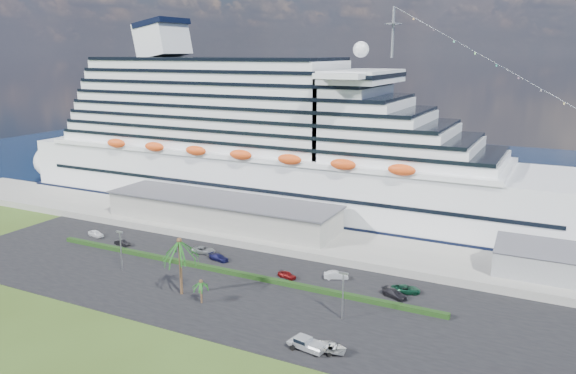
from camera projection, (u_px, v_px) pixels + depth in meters
The scene contains 22 objects.
ground at pixel (215, 314), 95.18m from camera, with size 420.00×420.00×0.00m, color #354B19.
asphalt_lot at pixel (248, 290), 104.72m from camera, with size 140.00×38.00×0.12m, color black.
wharf at pixel (312, 241), 129.70m from camera, with size 240.00×20.00×1.80m, color gray.
water at pixel (412, 172), 208.04m from camera, with size 420.00×160.00×0.02m, color black.
cruise_ship at pixel (278, 150), 156.26m from camera, with size 191.00×38.00×54.00m.
terminal_building at pixel (221, 210), 139.68m from camera, with size 61.00×15.00×6.30m.
port_shed at pixel (563, 264), 106.12m from camera, with size 24.00×12.31×7.37m.
hedge at pixel (227, 271), 112.44m from camera, with size 88.00×1.10×0.90m, color black.
lamp_post_left at pixel (121, 246), 113.13m from camera, with size 1.60×0.35×8.27m.
lamp_post_right at pixel (343, 290), 92.12m from camera, with size 1.60×0.35×8.27m.
palm_tall at pixel (180, 247), 100.88m from camera, with size 8.82×8.82×11.13m.
palm_short at pixel (201, 284), 98.47m from camera, with size 3.53×3.53×4.56m.
parked_car_0 at pixel (96, 234), 134.78m from camera, with size 1.79×4.45×1.52m, color white.
parked_car_1 at pixel (122, 243), 128.62m from camera, with size 1.38×3.95×1.30m, color black.
parked_car_2 at pixel (203, 250), 123.58m from camera, with size 2.47×5.36×1.49m, color gray.
parked_car_3 at pixel (219, 257), 119.33m from camera, with size 1.92×4.72×1.37m, color #11123C.
parked_car_4 at pixel (287, 275), 110.09m from camera, with size 1.58×3.92×1.34m, color maroon.
parked_car_5 at pixel (336, 275), 109.58m from camera, with size 1.65×4.72×1.56m, color silver.
parked_car_6 at pixel (406, 289), 103.21m from camera, with size 2.46×5.32×1.48m, color #0E3A26.
parked_car_7 at pixel (395, 294), 101.34m from camera, with size 2.03×4.98×1.45m, color black.
pickup_truck at pixel (306, 344), 83.26m from camera, with size 5.95×2.97×2.00m.
boat_trailer at pixel (329, 346), 82.36m from camera, with size 6.16×4.43×1.72m.
Camera 1 is at (50.45, -72.52, 43.34)m, focal length 35.00 mm.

